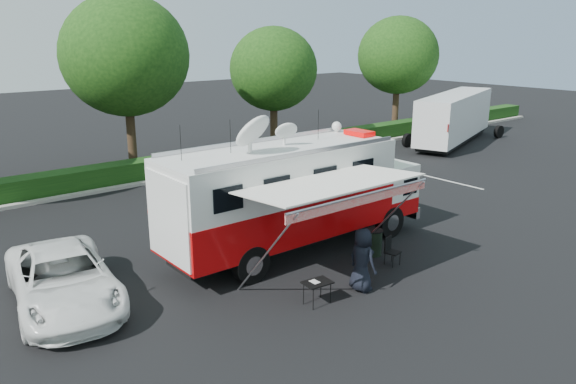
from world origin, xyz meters
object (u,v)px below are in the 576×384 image
Objects in this scene: folding_table at (317,283)px; trash_bin at (374,242)px; command_truck at (296,194)px; white_suv at (66,305)px; semi_trailer at (455,117)px.

trash_bin is (3.75, 1.42, -0.16)m from folding_table.
command_truck is 1.77× the size of white_suv.
semi_trailer is at bearing 28.38° from trash_bin.
white_suv is 6.78m from folding_table.
semi_trailer reaches higher than white_suv.
folding_table is at bearing -29.91° from white_suv.
command_truck is 21.59m from semi_trailer.
folding_table is (-2.02, -3.35, -1.36)m from command_truck.
command_truck is 7.62m from white_suv.
command_truck is 11.74× the size of folding_table.
trash_bin is (9.04, -2.77, 0.44)m from white_suv.
command_truck reaches higher than white_suv.
semi_trailer is at bearing 27.14° from folding_table.
semi_trailer is (27.38, 7.13, 1.68)m from white_suv.
trash_bin is 20.88m from semi_trailer.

